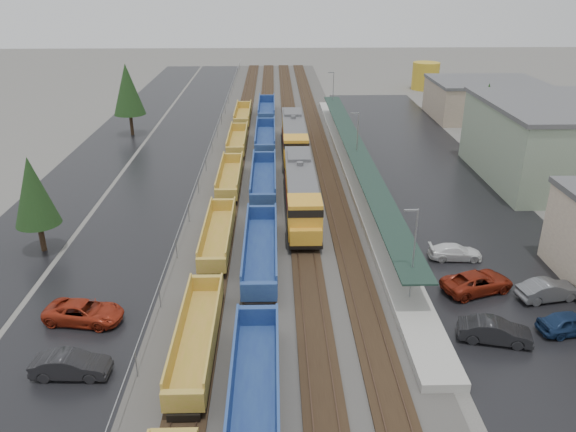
{
  "coord_description": "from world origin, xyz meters",
  "views": [
    {
      "loc": [
        -0.75,
        -16.62,
        23.5
      ],
      "look_at": [
        0.52,
        32.75,
        2.0
      ],
      "focal_mm": 35.0,
      "sensor_mm": 36.0,
      "label": 1
    }
  ],
  "objects_px": {
    "storage_tank": "(425,76)",
    "parked_car_west_b": "(71,365)",
    "parked_car_east_e": "(549,290)",
    "parked_car_east_a": "(495,331)",
    "parked_car_east_b": "(477,282)",
    "locomotive_lead": "(301,192)",
    "parked_car_west_c": "(84,312)",
    "parked_car_east_d": "(571,323)",
    "well_string_yellow": "(218,235)",
    "well_string_blue": "(262,210)",
    "parked_car_east_c": "(455,252)",
    "locomotive_trail": "(294,137)"
  },
  "relations": [
    {
      "from": "storage_tank",
      "to": "parked_car_west_b",
      "type": "relative_size",
      "value": 1.17
    },
    {
      "from": "storage_tank",
      "to": "parked_car_east_e",
      "type": "relative_size",
      "value": 1.17
    },
    {
      "from": "parked_car_east_a",
      "to": "parked_car_east_b",
      "type": "relative_size",
      "value": 0.85
    },
    {
      "from": "locomotive_lead",
      "to": "parked_car_west_c",
      "type": "height_order",
      "value": "locomotive_lead"
    },
    {
      "from": "parked_car_east_d",
      "to": "parked_car_east_e",
      "type": "bearing_deg",
      "value": -14.41
    },
    {
      "from": "parked_car_east_d",
      "to": "storage_tank",
      "type": "bearing_deg",
      "value": -16.7
    },
    {
      "from": "storage_tank",
      "to": "parked_car_east_a",
      "type": "height_order",
      "value": "storage_tank"
    },
    {
      "from": "well_string_yellow",
      "to": "parked_car_west_b",
      "type": "bearing_deg",
      "value": -112.96
    },
    {
      "from": "locomotive_lead",
      "to": "parked_car_west_b",
      "type": "xyz_separation_m",
      "value": [
        -15.69,
        -25.53,
        -1.69
      ]
    },
    {
      "from": "well_string_blue",
      "to": "storage_tank",
      "type": "distance_m",
      "value": 77.94
    },
    {
      "from": "locomotive_lead",
      "to": "parked_car_east_e",
      "type": "height_order",
      "value": "locomotive_lead"
    },
    {
      "from": "locomotive_lead",
      "to": "storage_tank",
      "type": "xyz_separation_m",
      "value": [
        30.22,
        68.25,
        0.37
      ]
    },
    {
      "from": "parked_car_east_b",
      "to": "storage_tank",
      "type": "bearing_deg",
      "value": -29.96
    },
    {
      "from": "parked_car_west_c",
      "to": "parked_car_east_d",
      "type": "distance_m",
      "value": 34.85
    },
    {
      "from": "parked_car_east_c",
      "to": "parked_car_east_d",
      "type": "distance_m",
      "value": 12.25
    },
    {
      "from": "parked_car_west_b",
      "to": "parked_car_east_a",
      "type": "relative_size",
      "value": 0.99
    },
    {
      "from": "locomotive_trail",
      "to": "storage_tank",
      "type": "height_order",
      "value": "storage_tank"
    },
    {
      "from": "parked_car_east_b",
      "to": "parked_car_east_c",
      "type": "bearing_deg",
      "value": -17.47
    },
    {
      "from": "parked_car_east_b",
      "to": "parked_car_east_e",
      "type": "xyz_separation_m",
      "value": [
        5.12,
        -1.39,
        -0.0
      ]
    },
    {
      "from": "well_string_yellow",
      "to": "parked_car_east_d",
      "type": "relative_size",
      "value": 23.19
    },
    {
      "from": "locomotive_lead",
      "to": "storage_tank",
      "type": "height_order",
      "value": "storage_tank"
    },
    {
      "from": "locomotive_lead",
      "to": "well_string_blue",
      "type": "height_order",
      "value": "locomotive_lead"
    },
    {
      "from": "parked_car_east_d",
      "to": "parked_car_west_c",
      "type": "bearing_deg",
      "value": 77.26
    },
    {
      "from": "well_string_blue",
      "to": "storage_tank",
      "type": "relative_size",
      "value": 18.58
    },
    {
      "from": "locomotive_lead",
      "to": "storage_tank",
      "type": "bearing_deg",
      "value": 66.12
    },
    {
      "from": "parked_car_west_c",
      "to": "parked_car_east_c",
      "type": "relative_size",
      "value": 1.22
    },
    {
      "from": "parked_car_west_c",
      "to": "well_string_blue",
      "type": "bearing_deg",
      "value": -26.32
    },
    {
      "from": "well_string_blue",
      "to": "parked_car_east_c",
      "type": "distance_m",
      "value": 19.34
    },
    {
      "from": "locomotive_trail",
      "to": "parked_car_east_e",
      "type": "distance_m",
      "value": 42.61
    },
    {
      "from": "parked_car_east_e",
      "to": "locomotive_lead",
      "type": "bearing_deg",
      "value": 35.92
    },
    {
      "from": "well_string_blue",
      "to": "locomotive_trail",
      "type": "bearing_deg",
      "value": 80.03
    },
    {
      "from": "parked_car_west_b",
      "to": "parked_car_east_a",
      "type": "distance_m",
      "value": 28.17
    },
    {
      "from": "locomotive_lead",
      "to": "locomotive_trail",
      "type": "relative_size",
      "value": 1.0
    },
    {
      "from": "locomotive_trail",
      "to": "parked_car_east_a",
      "type": "height_order",
      "value": "locomotive_trail"
    },
    {
      "from": "parked_car_east_c",
      "to": "parked_car_west_c",
      "type": "bearing_deg",
      "value": 108.81
    },
    {
      "from": "parked_car_east_c",
      "to": "parked_car_east_e",
      "type": "height_order",
      "value": "parked_car_east_e"
    },
    {
      "from": "locomotive_trail",
      "to": "parked_car_east_a",
      "type": "distance_m",
      "value": 45.37
    },
    {
      "from": "well_string_yellow",
      "to": "parked_car_west_b",
      "type": "height_order",
      "value": "well_string_yellow"
    },
    {
      "from": "well_string_blue",
      "to": "parked_car_east_e",
      "type": "distance_m",
      "value": 27.36
    },
    {
      "from": "well_string_yellow",
      "to": "well_string_blue",
      "type": "distance_m",
      "value": 6.9
    },
    {
      "from": "locomotive_lead",
      "to": "parked_car_east_a",
      "type": "bearing_deg",
      "value": -61.42
    },
    {
      "from": "locomotive_lead",
      "to": "parked_car_east_c",
      "type": "bearing_deg",
      "value": -38.35
    },
    {
      "from": "parked_car_west_b",
      "to": "storage_tank",
      "type": "bearing_deg",
      "value": -24.03
    },
    {
      "from": "well_string_blue",
      "to": "parked_car_west_c",
      "type": "bearing_deg",
      "value": -125.64
    },
    {
      "from": "parked_car_east_d",
      "to": "parked_car_east_b",
      "type": "bearing_deg",
      "value": 30.11
    },
    {
      "from": "locomotive_lead",
      "to": "parked_car_east_c",
      "type": "xyz_separation_m",
      "value": [
        13.25,
        -10.48,
        -1.82
      ]
    },
    {
      "from": "well_string_blue",
      "to": "parked_car_west_b",
      "type": "relative_size",
      "value": 21.83
    },
    {
      "from": "parked_car_east_e",
      "to": "parked_car_west_c",
      "type": "bearing_deg",
      "value": 82.58
    },
    {
      "from": "well_string_blue",
      "to": "parked_car_east_b",
      "type": "xyz_separation_m",
      "value": [
        17.37,
        -14.21,
        -0.42
      ]
    },
    {
      "from": "well_string_yellow",
      "to": "well_string_blue",
      "type": "height_order",
      "value": "well_string_blue"
    }
  ]
}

